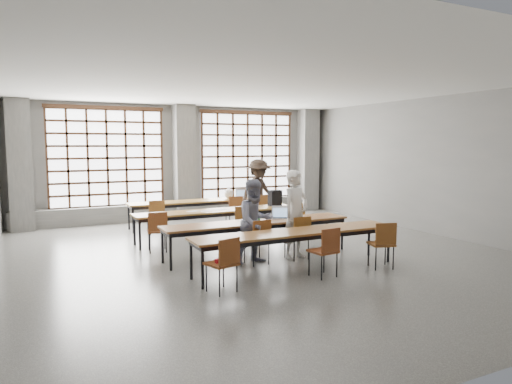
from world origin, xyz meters
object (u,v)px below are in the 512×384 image
desk_row_b (217,213)px  chair_mid_centre (243,221)px  desk_row_a (200,202)px  backpack (275,198)px  chair_back_mid (234,208)px  chair_front_left (259,237)px  chair_near_right (383,240)px  chair_front_right (299,233)px  student_back (258,192)px  green_box (254,218)px  phone (268,221)px  chair_mid_left (158,227)px  chair_mid_right (295,216)px  student_male (296,214)px  chair_near_mid (326,247)px  laptop_front (280,215)px  chair_near_left (225,259)px  mouse (298,217)px  desk_row_d (297,234)px  chair_back_left (156,213)px  chair_back_right (261,206)px  desk_row_c (258,224)px  plastic_bag (229,193)px  laptop_back (242,195)px  student_female (255,222)px  red_pouch (221,261)px

desk_row_b → chair_mid_centre: 0.74m
desk_row_b → desk_row_a: bearing=82.9°
desk_row_a → backpack: backpack is taller
desk_row_a → chair_back_mid: bearing=-38.4°
chair_front_left → chair_near_right: 2.31m
chair_front_right → student_back: (1.08, 3.99, 0.40)m
chair_back_mid → green_box: 3.30m
chair_front_right → student_back: 4.15m
chair_front_right → phone: bearing=128.7°
chair_back_mid → chair_mid_centre: size_ratio=1.00×
chair_mid_left → chair_mid_right: (3.42, -0.00, 0.00)m
student_male → backpack: 2.55m
chair_mid_right → chair_near_mid: (-1.27, -3.13, 0.00)m
laptop_front → phone: bearing=-153.1°
chair_front_left → chair_near_left: bearing=-133.9°
backpack → desk_row_a: bearing=117.9°
chair_mid_right → mouse: size_ratio=8.98×
chair_front_left → phone: 0.74m
desk_row_d → phone: (0.02, 1.17, 0.07)m
chair_back_left → chair_mid_right: (2.96, -2.00, 0.00)m
desk_row_a → chair_back_left: bearing=-155.9°
chair_back_right → green_box: chair_back_right is taller
chair_near_right → chair_mid_centre: bearing=114.5°
desk_row_d → laptop_front: 1.44m
desk_row_c → chair_near_mid: chair_near_mid is taller
chair_mid_right → backpack: size_ratio=2.20×
desk_row_c → mouse: 0.95m
chair_back_mid → chair_back_right: (0.81, -0.00, 0.00)m
desk_row_d → chair_back_left: chair_back_left is taller
student_male → backpack: student_male is taller
chair_back_right → green_box: (-1.74, -3.15, 0.24)m
chair_mid_centre → student_male: 1.81m
desk_row_a → plastic_bag: bearing=3.2°
chair_near_right → student_back: 5.27m
chair_front_right → chair_near_mid: size_ratio=1.00×
desk_row_a → chair_near_right: (1.56, -5.76, -0.13)m
desk_row_b → chair_mid_left: size_ratio=4.55×
chair_near_right → desk_row_a: bearing=105.1°
desk_row_a → chair_front_right: chair_front_right is taller
chair_near_right → laptop_back: 5.88m
chair_front_right → chair_near_left: 2.47m
chair_mid_left → student_female: size_ratio=0.54×
phone → plastic_bag: size_ratio=0.45×
desk_row_d → mouse: bearing=57.8°
desk_row_a → chair_mid_right: (1.56, -2.63, -0.13)m
mouse → green_box: size_ratio=0.39×
chair_back_left → chair_near_right: bearing=-60.0°
desk_row_d → chair_back_mid: (0.71, 4.50, -0.13)m
laptop_back → red_pouch: laptop_back is taller
chair_back_mid → chair_front_right: 3.87m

